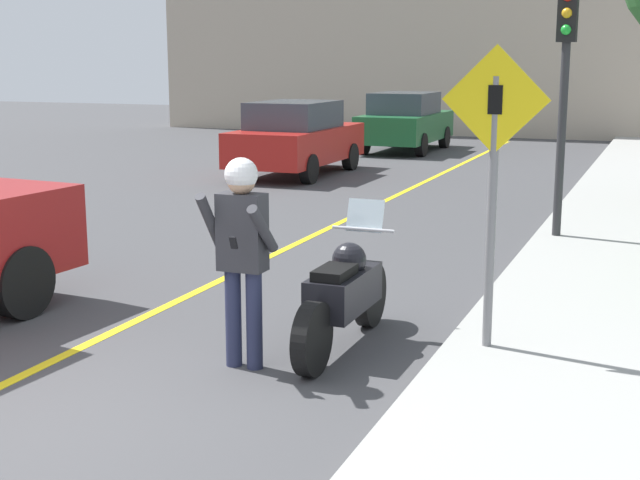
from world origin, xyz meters
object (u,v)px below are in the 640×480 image
motorcycle (344,295)px  traffic_light (565,63)px  parked_car_green (405,121)px  parked_car_red (296,138)px  crossing_sign (493,169)px  person_biker (242,239)px

motorcycle → traffic_light: size_ratio=0.63×
traffic_light → parked_car_green: traffic_light is taller
traffic_light → parked_car_green: bearing=115.6°
traffic_light → parked_car_red: 8.98m
crossing_sign → parked_car_green: bearing=108.6°
crossing_sign → traffic_light: 5.39m
parked_car_red → parked_car_green: size_ratio=1.00×
crossing_sign → parked_car_red: size_ratio=0.62×
motorcycle → parked_car_green: 18.00m
motorcycle → parked_car_green: parked_car_green is taller
person_biker → parked_car_red: 13.00m
crossing_sign → motorcycle: bearing=-175.9°
person_biker → crossing_sign: size_ratio=0.70×
motorcycle → person_biker: person_biker is taller
person_biker → parked_car_green: size_ratio=0.43×
person_biker → crossing_sign: bearing=25.1°
motorcycle → traffic_light: 5.92m
crossing_sign → traffic_light: traffic_light is taller
person_biker → parked_car_green: person_biker is taller
parked_car_red → crossing_sign: bearing=-59.5°
motorcycle → crossing_sign: size_ratio=0.84×
crossing_sign → traffic_light: bearing=90.7°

